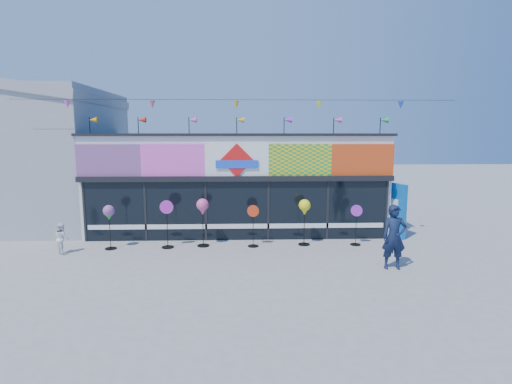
{
  "coord_description": "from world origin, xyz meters",
  "views": [
    {
      "loc": [
        0.22,
        -11.67,
        4.13
      ],
      "look_at": [
        0.68,
        2.0,
        2.09
      ],
      "focal_mm": 28.0,
      "sensor_mm": 36.0,
      "label": 1
    }
  ],
  "objects_px": {
    "spinner_0": "(109,214)",
    "spinner_3": "(253,225)",
    "spinner_2": "(203,208)",
    "blue_sign": "(396,210)",
    "adult_man": "(394,237)",
    "child": "(62,238)",
    "spinner_4": "(305,209)",
    "spinner_5": "(356,224)",
    "spinner_1": "(167,223)"
  },
  "relations": [
    {
      "from": "spinner_0",
      "to": "spinner_3",
      "type": "distance_m",
      "value": 5.14
    },
    {
      "from": "spinner_0",
      "to": "spinner_2",
      "type": "distance_m",
      "value": 3.29
    },
    {
      "from": "spinner_0",
      "to": "spinner_3",
      "type": "relative_size",
      "value": 1.04
    },
    {
      "from": "spinner_2",
      "to": "blue_sign",
      "type": "bearing_deg",
      "value": 8.25
    },
    {
      "from": "adult_man",
      "to": "child",
      "type": "distance_m",
      "value": 11.0
    },
    {
      "from": "blue_sign",
      "to": "spinner_3",
      "type": "distance_m",
      "value": 5.83
    },
    {
      "from": "spinner_4",
      "to": "spinner_0",
      "type": "bearing_deg",
      "value": -177.53
    },
    {
      "from": "spinner_4",
      "to": "spinner_5",
      "type": "relative_size",
      "value": 1.13
    },
    {
      "from": "spinner_3",
      "to": "child",
      "type": "xyz_separation_m",
      "value": [
        -6.6,
        -0.6,
        -0.28
      ]
    },
    {
      "from": "child",
      "to": "spinner_4",
      "type": "bearing_deg",
      "value": -127.6
    },
    {
      "from": "spinner_2",
      "to": "spinner_3",
      "type": "bearing_deg",
      "value": -3.57
    },
    {
      "from": "spinner_3",
      "to": "adult_man",
      "type": "bearing_deg",
      "value": -30.97
    },
    {
      "from": "spinner_1",
      "to": "spinner_4",
      "type": "bearing_deg",
      "value": 2.27
    },
    {
      "from": "spinner_4",
      "to": "adult_man",
      "type": "bearing_deg",
      "value": -49.12
    },
    {
      "from": "spinner_5",
      "to": "adult_man",
      "type": "relative_size",
      "value": 0.76
    },
    {
      "from": "spinner_5",
      "to": "spinner_3",
      "type": "bearing_deg",
      "value": -178.95
    },
    {
      "from": "spinner_5",
      "to": "child",
      "type": "relative_size",
      "value": 1.42
    },
    {
      "from": "blue_sign",
      "to": "child",
      "type": "distance_m",
      "value": 12.44
    },
    {
      "from": "spinner_1",
      "to": "spinner_0",
      "type": "bearing_deg",
      "value": -177.03
    },
    {
      "from": "spinner_3",
      "to": "spinner_4",
      "type": "xyz_separation_m",
      "value": [
        1.89,
        0.16,
        0.56
      ]
    },
    {
      "from": "spinner_2",
      "to": "child",
      "type": "distance_m",
      "value": 4.9
    },
    {
      "from": "spinner_3",
      "to": "spinner_1",
      "type": "bearing_deg",
      "value": -179.21
    },
    {
      "from": "spinner_2",
      "to": "spinner_5",
      "type": "bearing_deg",
      "value": -0.46
    },
    {
      "from": "blue_sign",
      "to": "spinner_4",
      "type": "relative_size",
      "value": 1.26
    },
    {
      "from": "spinner_0",
      "to": "spinner_2",
      "type": "xyz_separation_m",
      "value": [
        3.28,
        0.26,
        0.14
      ]
    },
    {
      "from": "spinner_2",
      "to": "adult_man",
      "type": "distance_m",
      "value": 6.62
    },
    {
      "from": "spinner_4",
      "to": "child",
      "type": "bearing_deg",
      "value": -174.9
    },
    {
      "from": "blue_sign",
      "to": "spinner_4",
      "type": "bearing_deg",
      "value": 176.18
    },
    {
      "from": "spinner_4",
      "to": "spinner_5",
      "type": "xyz_separation_m",
      "value": [
        1.91,
        -0.09,
        -0.57
      ]
    },
    {
      "from": "adult_man",
      "to": "spinner_4",
      "type": "bearing_deg",
      "value": 134.1
    },
    {
      "from": "spinner_5",
      "to": "spinner_1",
      "type": "bearing_deg",
      "value": -179.07
    },
    {
      "from": "blue_sign",
      "to": "spinner_2",
      "type": "relative_size",
      "value": 1.22
    },
    {
      "from": "spinner_2",
      "to": "spinner_5",
      "type": "relative_size",
      "value": 1.17
    },
    {
      "from": "spinner_2",
      "to": "adult_man",
      "type": "bearing_deg",
      "value": -23.62
    },
    {
      "from": "spinner_1",
      "to": "spinner_3",
      "type": "distance_m",
      "value": 3.1
    },
    {
      "from": "blue_sign",
      "to": "spinner_0",
      "type": "relative_size",
      "value": 1.34
    },
    {
      "from": "spinner_1",
      "to": "child",
      "type": "relative_size",
      "value": 1.63
    },
    {
      "from": "spinner_1",
      "to": "spinner_2",
      "type": "relative_size",
      "value": 0.98
    },
    {
      "from": "spinner_4",
      "to": "adult_man",
      "type": "height_order",
      "value": "adult_man"
    },
    {
      "from": "blue_sign",
      "to": "spinner_0",
      "type": "distance_m",
      "value": 10.9
    },
    {
      "from": "spinner_1",
      "to": "spinner_3",
      "type": "bearing_deg",
      "value": 0.79
    },
    {
      "from": "spinner_1",
      "to": "spinner_4",
      "type": "distance_m",
      "value": 5.02
    },
    {
      "from": "child",
      "to": "spinner_2",
      "type": "bearing_deg",
      "value": -124.15
    },
    {
      "from": "spinner_0",
      "to": "adult_man",
      "type": "distance_m",
      "value": 9.64
    },
    {
      "from": "spinner_4",
      "to": "spinner_1",
      "type": "bearing_deg",
      "value": -177.73
    },
    {
      "from": "spinner_3",
      "to": "spinner_4",
      "type": "relative_size",
      "value": 0.9
    },
    {
      "from": "blue_sign",
      "to": "spinner_5",
      "type": "height_order",
      "value": "blue_sign"
    },
    {
      "from": "spinner_5",
      "to": "adult_man",
      "type": "distance_m",
      "value": 2.64
    },
    {
      "from": "spinner_3",
      "to": "adult_man",
      "type": "distance_m",
      "value": 4.92
    },
    {
      "from": "spinner_5",
      "to": "adult_man",
      "type": "height_order",
      "value": "adult_man"
    }
  ]
}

